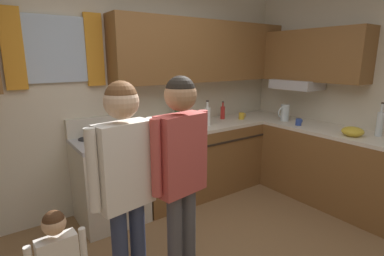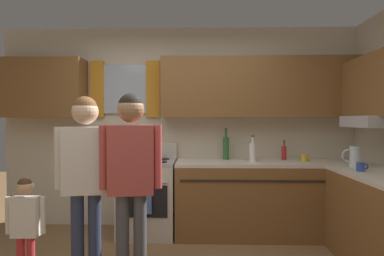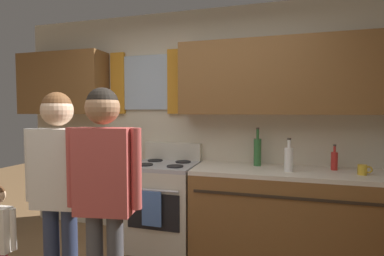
# 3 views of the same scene
# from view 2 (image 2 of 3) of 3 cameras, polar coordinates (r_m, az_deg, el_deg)

# --- Properties ---
(back_wall_unit) EXTENTS (4.60, 0.42, 2.60)m
(back_wall_unit) POSITION_cam_2_polar(r_m,az_deg,el_deg) (4.05, -1.66, 3.11)
(back_wall_unit) COLOR beige
(back_wall_unit) RESTS_ON ground
(kitchen_counter_run) EXTENTS (2.29, 2.24, 0.90)m
(kitchen_counter_run) POSITION_cam_2_polar(r_m,az_deg,el_deg) (3.64, 21.41, -13.69)
(kitchen_counter_run) COLOR brown
(kitchen_counter_run) RESTS_ON ground
(stove_oven) EXTENTS (0.67, 0.67, 1.10)m
(stove_oven) POSITION_cam_2_polar(r_m,az_deg,el_deg) (3.94, -8.07, -12.20)
(stove_oven) COLOR beige
(stove_oven) RESTS_ON ground
(bottle_milk_white) EXTENTS (0.08, 0.08, 0.31)m
(bottle_milk_white) POSITION_cam_2_polar(r_m,az_deg,el_deg) (3.78, 11.04, -4.29)
(bottle_milk_white) COLOR white
(bottle_milk_white) RESTS_ON kitchen_counter_run
(bottle_sauce_red) EXTENTS (0.06, 0.06, 0.25)m
(bottle_sauce_red) POSITION_cam_2_polar(r_m,az_deg,el_deg) (4.05, 16.50, -4.31)
(bottle_sauce_red) COLOR red
(bottle_sauce_red) RESTS_ON kitchen_counter_run
(bottle_wine_green) EXTENTS (0.08, 0.08, 0.39)m
(bottle_wine_green) POSITION_cam_2_polar(r_m,az_deg,el_deg) (3.95, 6.24, -3.55)
(bottle_wine_green) COLOR #2D6633
(bottle_wine_green) RESTS_ON kitchen_counter_run
(mug_cobalt_blue) EXTENTS (0.11, 0.07, 0.08)m
(mug_cobalt_blue) POSITION_cam_2_polar(r_m,az_deg,el_deg) (3.44, 28.54, -6.28)
(mug_cobalt_blue) COLOR #2D479E
(mug_cobalt_blue) RESTS_ON kitchen_counter_run
(mug_mustard_yellow) EXTENTS (0.12, 0.08, 0.09)m
(mug_mustard_yellow) POSITION_cam_2_polar(r_m,az_deg,el_deg) (3.96, 19.96, -5.17)
(mug_mustard_yellow) COLOR gold
(mug_mustard_yellow) RESTS_ON kitchen_counter_run
(water_pitcher) EXTENTS (0.19, 0.11, 0.22)m
(water_pitcher) POSITION_cam_2_polar(r_m,az_deg,el_deg) (3.72, 27.60, -4.65)
(water_pitcher) COLOR silver
(water_pitcher) RESTS_ON kitchen_counter_run
(adult_holding_child) EXTENTS (0.49, 0.22, 1.59)m
(adult_holding_child) POSITION_cam_2_polar(r_m,az_deg,el_deg) (2.75, -18.92, -6.85)
(adult_holding_child) COLOR #2D3856
(adult_holding_child) RESTS_ON ground
(adult_in_plaid) EXTENTS (0.50, 0.22, 1.61)m
(adult_in_plaid) POSITION_cam_2_polar(r_m,az_deg,el_deg) (2.59, -11.12, -7.05)
(adult_in_plaid) COLOR #4C4C51
(adult_in_plaid) RESTS_ON ground
(small_child) EXTENTS (0.32, 0.13, 0.93)m
(small_child) POSITION_cam_2_polar(r_m,az_deg,el_deg) (2.94, -28.21, -14.74)
(small_child) COLOR red
(small_child) RESTS_ON ground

